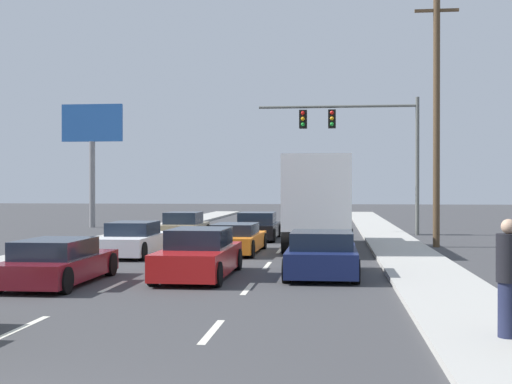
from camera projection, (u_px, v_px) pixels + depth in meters
The scene contains 16 objects.
ground_plane at pixel (250, 242), 31.20m from camera, with size 140.00×140.00×0.00m, color #3D3D3F.
sidewalk_right at pixel (404, 252), 25.52m from camera, with size 2.31×80.00×0.14m, color #B2AFA8.
sidewalk_left at pixel (74, 248), 26.95m from camera, with size 2.31×80.00×0.14m, color #B2AFA8.
lane_markings at pixel (245, 245), 29.32m from camera, with size 3.54×57.00×0.01m.
car_tan at pixel (184, 227), 32.74m from camera, with size 1.91×4.04×1.30m.
car_white at pixel (133, 240), 24.86m from camera, with size 1.88×4.54×1.23m.
car_maroon at pixel (58, 263), 17.51m from camera, with size 1.88×4.45×1.17m.
car_black at pixel (257, 227), 32.44m from camera, with size 2.00×4.54×1.30m.
car_orange at pixel (236, 239), 25.75m from camera, with size 1.91×4.69×1.13m.
car_red at pixel (199, 255), 18.83m from camera, with size 1.86×4.65×1.35m.
box_truck at pixel (319, 197), 27.38m from camera, with size 2.66×8.55×3.65m.
car_navy at pixel (322, 255), 19.06m from camera, with size 2.01×4.19×1.27m.
traffic_signal_mast at pixel (352, 131), 35.72m from camera, with size 8.36×0.69×7.17m.
utility_pole_mid at pixel (436, 118), 28.32m from camera, with size 1.80×0.28×10.43m.
roadside_billboard at pixel (92, 140), 42.26m from camera, with size 3.85×0.36×7.63m.
pedestrian_near_corner at pixel (508, 278), 10.65m from camera, with size 0.38×0.38×1.85m.
Camera 1 is at (3.76, -5.96, 2.49)m, focal length 47.92 mm.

